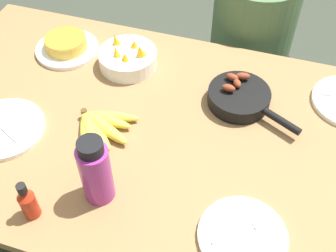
% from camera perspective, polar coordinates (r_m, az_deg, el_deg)
% --- Properties ---
extents(ground_plane, '(14.00, 14.00, 0.00)m').
position_cam_1_polar(ground_plane, '(1.94, 0.00, -15.00)').
color(ground_plane, '#383D33').
extents(dining_table, '(1.75, 0.97, 0.73)m').
position_cam_1_polar(dining_table, '(1.39, 0.00, -3.14)').
color(dining_table, olive).
rests_on(dining_table, ground_plane).
extents(banana_bunch, '(0.20, 0.21, 0.04)m').
position_cam_1_polar(banana_bunch, '(1.34, -9.37, -0.06)').
color(banana_bunch, gold).
rests_on(banana_bunch, dining_table).
extents(skillet, '(0.32, 0.22, 0.08)m').
position_cam_1_polar(skillet, '(1.41, 9.71, 3.86)').
color(skillet, black).
rests_on(skillet, dining_table).
extents(frittata_plate_center, '(0.24, 0.24, 0.06)m').
position_cam_1_polar(frittata_plate_center, '(1.65, -13.59, 10.54)').
color(frittata_plate_center, white).
rests_on(frittata_plate_center, dining_table).
extents(empty_plate_near_front, '(0.23, 0.23, 0.02)m').
position_cam_1_polar(empty_plate_near_front, '(1.13, 10.05, -14.50)').
color(empty_plate_near_front, white).
rests_on(empty_plate_near_front, dining_table).
extents(empty_plate_far_left, '(0.25, 0.25, 0.02)m').
position_cam_1_polar(empty_plate_far_left, '(1.42, -21.31, -0.33)').
color(empty_plate_far_left, white).
rests_on(empty_plate_far_left, dining_table).
extents(fruit_bowl_mango, '(0.21, 0.21, 0.11)m').
position_cam_1_polar(fruit_bowl_mango, '(1.54, -5.44, 9.16)').
color(fruit_bowl_mango, white).
rests_on(fruit_bowl_mango, dining_table).
extents(water_bottle, '(0.08, 0.08, 0.22)m').
position_cam_1_polar(water_bottle, '(1.12, -9.78, -6.07)').
color(water_bottle, '#992D89').
rests_on(water_bottle, dining_table).
extents(hot_sauce_bottle, '(0.05, 0.05, 0.13)m').
position_cam_1_polar(hot_sauce_bottle, '(1.17, -18.45, -9.72)').
color(hot_sauce_bottle, '#B72814').
rests_on(hot_sauce_bottle, dining_table).
extents(person_figure, '(0.38, 0.38, 1.15)m').
position_cam_1_polar(person_figure, '(1.99, 10.52, 8.09)').
color(person_figure, black).
rests_on(person_figure, ground_plane).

